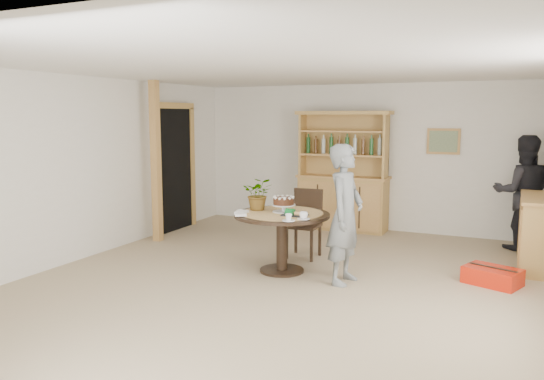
% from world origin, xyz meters
% --- Properties ---
extents(ground, '(7.00, 7.00, 0.00)m').
position_xyz_m(ground, '(0.00, 0.00, 0.00)').
color(ground, tan).
rests_on(ground, ground).
extents(room_shell, '(6.04, 7.04, 2.52)m').
position_xyz_m(room_shell, '(0.00, 0.01, 1.74)').
color(room_shell, white).
rests_on(room_shell, ground).
extents(doorway, '(0.13, 1.10, 2.18)m').
position_xyz_m(doorway, '(-2.93, 2.00, 1.11)').
color(doorway, black).
rests_on(doorway, ground).
extents(pine_post, '(0.12, 0.12, 2.50)m').
position_xyz_m(pine_post, '(-2.70, 1.20, 1.25)').
color(pine_post, tan).
rests_on(pine_post, ground).
extents(hutch, '(1.62, 0.54, 2.04)m').
position_xyz_m(hutch, '(-0.30, 3.24, 0.69)').
color(hutch, tan).
rests_on(hutch, ground).
extents(sideboard, '(0.54, 1.26, 0.94)m').
position_xyz_m(sideboard, '(2.74, 2.00, 0.47)').
color(sideboard, tan).
rests_on(sideboard, ground).
extents(dining_table, '(1.20, 1.20, 0.76)m').
position_xyz_m(dining_table, '(-0.24, 0.48, 0.60)').
color(dining_table, black).
rests_on(dining_table, ground).
extents(dining_chair, '(0.43, 0.43, 0.95)m').
position_xyz_m(dining_chair, '(-0.25, 1.31, 0.54)').
color(dining_chair, black).
rests_on(dining_chair, ground).
extents(birthday_cake, '(0.30, 0.30, 0.20)m').
position_xyz_m(birthday_cake, '(-0.24, 0.53, 0.88)').
color(birthday_cake, white).
rests_on(birthday_cake, dining_table).
extents(flower_vase, '(0.47, 0.44, 0.42)m').
position_xyz_m(flower_vase, '(-0.59, 0.53, 0.97)').
color(flower_vase, '#3F7233').
rests_on(flower_vase, dining_table).
extents(gift_tray, '(0.30, 0.20, 0.08)m').
position_xyz_m(gift_tray, '(-0.03, 0.35, 0.79)').
color(gift_tray, black).
rests_on(gift_tray, dining_table).
extents(coffee_cup_a, '(0.15, 0.15, 0.09)m').
position_xyz_m(coffee_cup_a, '(0.16, 0.20, 0.80)').
color(coffee_cup_a, white).
rests_on(coffee_cup_a, dining_table).
extents(coffee_cup_b, '(0.15, 0.15, 0.08)m').
position_xyz_m(coffee_cup_b, '(0.04, 0.03, 0.79)').
color(coffee_cup_b, white).
rests_on(coffee_cup_b, dining_table).
extents(napkins, '(0.24, 0.33, 0.03)m').
position_xyz_m(napkins, '(-0.65, 0.16, 0.77)').
color(napkins, white).
rests_on(napkins, dining_table).
extents(teen_boy, '(0.44, 0.63, 1.64)m').
position_xyz_m(teen_boy, '(0.61, 0.38, 0.82)').
color(teen_boy, slate).
rests_on(teen_boy, ground).
extents(adult_person, '(0.92, 0.78, 1.69)m').
position_xyz_m(adult_person, '(2.50, 3.00, 0.84)').
color(adult_person, black).
rests_on(adult_person, ground).
extents(red_suitcase, '(0.70, 0.59, 0.21)m').
position_xyz_m(red_suitcase, '(2.21, 1.03, 0.10)').
color(red_suitcase, red).
rests_on(red_suitcase, ground).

